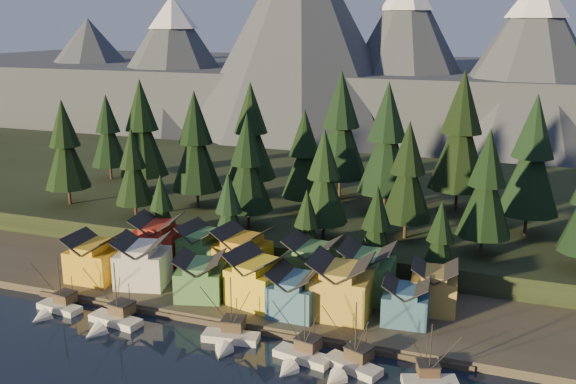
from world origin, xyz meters
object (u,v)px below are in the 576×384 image
(boat_1, at_px, (110,313))
(house_back_0, at_px, (158,238))
(boat_5, at_px, (349,358))
(house_front_0, at_px, (94,256))
(boat_3, at_px, (229,330))
(boat_6, at_px, (431,376))
(boat_0, at_px, (55,301))
(boat_4, at_px, (299,349))
(house_back_1, at_px, (204,247))
(house_front_1, at_px, (142,260))

(boat_1, xyz_separation_m, house_back_0, (-6.09, 25.79, 4.40))
(boat_5, xyz_separation_m, house_front_0, (-55.17, 13.96, 3.83))
(boat_3, height_order, boat_6, boat_3)
(house_front_0, bearing_deg, boat_0, -89.28)
(boat_4, relative_size, house_back_0, 1.11)
(house_front_0, xyz_separation_m, house_back_0, (6.83, 12.34, 0.54))
(house_front_0, relative_size, house_back_1, 0.96)
(boat_0, height_order, house_back_0, house_back_0)
(boat_0, distance_m, boat_5, 54.79)
(boat_0, relative_size, boat_4, 0.94)
(house_front_1, bearing_deg, boat_0, -139.37)
(boat_6, distance_m, house_back_1, 56.04)
(boat_0, xyz_separation_m, house_back_1, (17.50, 24.35, 4.28))
(boat_4, bearing_deg, boat_5, 11.24)
(boat_4, height_order, boat_5, boat_5)
(boat_3, relative_size, house_back_1, 1.27)
(house_front_1, relative_size, house_back_1, 1.15)
(boat_1, relative_size, boat_4, 1.04)
(boat_1, relative_size, house_back_0, 1.16)
(boat_6, bearing_deg, boat_4, 159.34)
(boat_3, xyz_separation_m, house_back_0, (-27.79, 24.43, 4.39))
(house_front_0, bearing_deg, house_back_0, 59.91)
(boat_0, bearing_deg, house_front_0, 99.48)
(boat_4, xyz_separation_m, boat_6, (19.98, -0.30, -0.22))
(boat_3, relative_size, boat_6, 1.15)
(house_back_0, distance_m, house_back_1, 11.08)
(house_back_0, bearing_deg, house_back_1, -11.97)
(boat_0, relative_size, boat_6, 1.06)
(boat_1, height_order, house_back_1, boat_1)
(house_front_1, bearing_deg, house_back_1, 41.70)
(boat_4, bearing_deg, boat_3, -176.24)
(boat_5, bearing_deg, house_back_1, 165.66)
(boat_0, height_order, house_front_1, house_front_1)
(boat_4, relative_size, house_back_1, 1.23)
(boat_1, bearing_deg, boat_4, 7.93)
(boat_6, height_order, house_front_0, house_front_0)
(boat_0, xyz_separation_m, house_front_1, (9.91, 13.55, 4.34))
(boat_4, distance_m, house_front_1, 40.16)
(boat_4, xyz_separation_m, boat_5, (7.84, -0.08, 0.10))
(boat_5, bearing_deg, boat_3, -164.80)
(boat_4, distance_m, house_front_0, 49.48)
(house_back_0, bearing_deg, boat_6, -33.35)
(boat_0, bearing_deg, boat_4, 5.90)
(house_back_0, height_order, house_back_1, house_back_0)
(boat_3, xyz_separation_m, house_back_1, (-16.72, 23.98, 4.07))
(boat_1, bearing_deg, boat_5, 7.96)
(boat_5, relative_size, house_front_1, 1.09)
(boat_5, bearing_deg, boat_0, -161.17)
(boat_5, bearing_deg, house_front_1, -178.15)
(boat_0, relative_size, house_back_0, 1.05)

